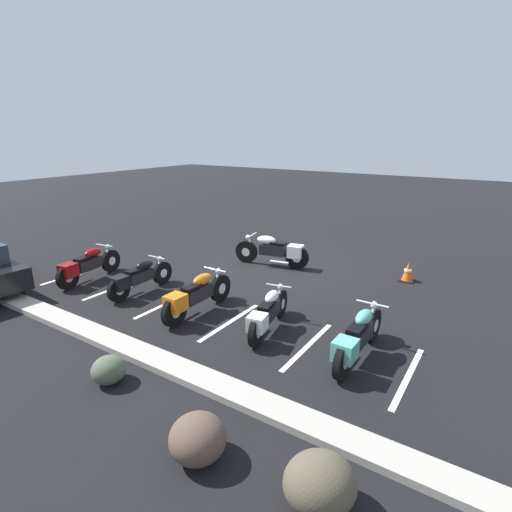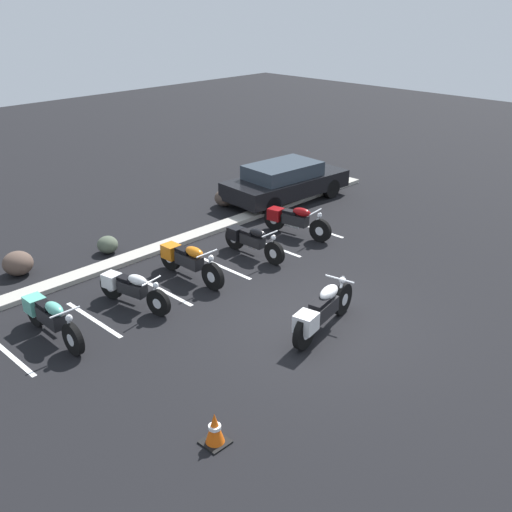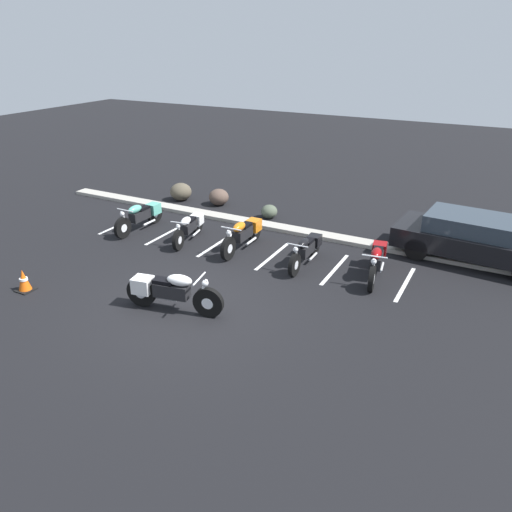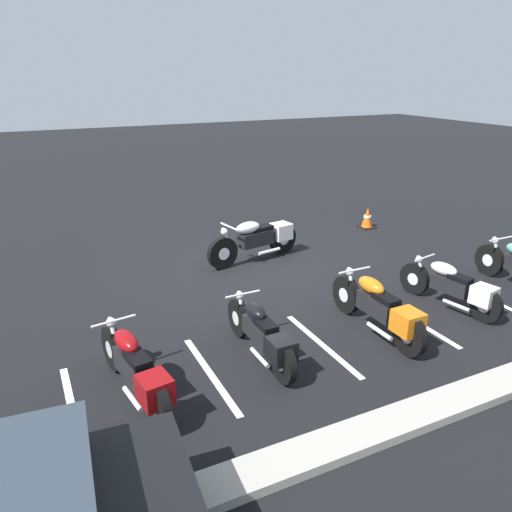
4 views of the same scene
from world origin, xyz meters
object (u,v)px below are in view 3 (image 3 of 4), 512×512
object	(u,v)px
landscape_rock_1	(181,192)
parked_bike_3	(307,249)
motorcycle_white_featured	(169,291)
parked_bike_1	(190,227)
traffic_cone	(24,281)
landscape_rock_3	(219,197)
landscape_rock_2	(269,212)
parked_bike_0	(141,215)
parked_bike_4	(377,260)
car_black	(475,238)
landscape_rock_0	(416,229)
parked_bike_2	(244,233)

from	to	relation	value
landscape_rock_1	parked_bike_3	bearing A→B (deg)	-25.83
motorcycle_white_featured	parked_bike_1	bearing A→B (deg)	108.14
parked_bike_1	landscape_rock_1	bearing A→B (deg)	-151.33
traffic_cone	motorcycle_white_featured	bearing A→B (deg)	13.47
landscape_rock_3	landscape_rock_2	bearing A→B (deg)	-10.55
landscape_rock_2	traffic_cone	xyz separation A→B (m)	(-2.97, -7.57, 0.03)
parked_bike_0	parked_bike_4	size ratio (longest dim) A/B	1.01
motorcycle_white_featured	landscape_rock_2	world-z (taller)	motorcycle_white_featured
car_black	traffic_cone	size ratio (longest dim) A/B	7.88
parked_bike_3	landscape_rock_1	size ratio (longest dim) A/B	2.56
car_black	landscape_rock_1	world-z (taller)	car_black
parked_bike_1	landscape_rock_3	xyz separation A→B (m)	(-1.02, 3.33, -0.13)
motorcycle_white_featured	landscape_rock_0	distance (m)	8.28
parked_bike_1	parked_bike_2	size ratio (longest dim) A/B	0.90
landscape_rock_0	traffic_cone	xyz separation A→B (m)	(-7.78, -8.13, -0.01)
landscape_rock_1	motorcycle_white_featured	bearing A→B (deg)	-56.13
motorcycle_white_featured	landscape_rock_0	xyz separation A→B (m)	(4.03, 7.23, -0.22)
parked_bike_3	landscape_rock_0	size ratio (longest dim) A/B	3.12
motorcycle_white_featured	traffic_cone	distance (m)	3.86
parked_bike_2	parked_bike_4	bearing A→B (deg)	89.79
parked_bike_1	parked_bike_3	size ratio (longest dim) A/B	0.98
parked_bike_4	landscape_rock_3	world-z (taller)	parked_bike_4
parked_bike_4	parked_bike_1	bearing A→B (deg)	-96.73
parked_bike_3	landscape_rock_1	distance (m)	7.14
parked_bike_4	landscape_rock_1	bearing A→B (deg)	-118.21
parked_bike_0	landscape_rock_2	world-z (taller)	parked_bike_0
motorcycle_white_featured	parked_bike_3	world-z (taller)	motorcycle_white_featured
landscape_rock_1	parked_bike_1	bearing A→B (deg)	-50.54
car_black	landscape_rock_1	bearing A→B (deg)	-179.51
parked_bike_4	landscape_rock_2	world-z (taller)	parked_bike_4
parked_bike_0	parked_bike_3	distance (m)	5.75
parked_bike_2	car_black	xyz separation A→B (m)	(6.06, 2.23, 0.21)
landscape_rock_0	landscape_rock_1	bearing A→B (deg)	-177.87
parked_bike_1	parked_bike_0	bearing A→B (deg)	-102.06
landscape_rock_1	traffic_cone	xyz separation A→B (m)	(0.89, -7.81, -0.07)
parked_bike_1	parked_bike_3	bearing A→B (deg)	79.74
motorcycle_white_featured	parked_bike_4	xyz separation A→B (m)	(3.68, 3.96, -0.04)
motorcycle_white_featured	parked_bike_2	distance (m)	3.95
landscape_rock_1	parked_bike_0	bearing A→B (deg)	-77.58
parked_bike_2	traffic_cone	bearing A→B (deg)	-36.20
car_black	landscape_rock_3	distance (m)	8.93
landscape_rock_0	landscape_rock_2	size ratio (longest dim) A/B	1.17
landscape_rock_3	parked_bike_3	bearing A→B (deg)	-34.19
parked_bike_3	car_black	bearing A→B (deg)	120.03
parked_bike_0	landscape_rock_0	size ratio (longest dim) A/B	3.33
landscape_rock_0	car_black	bearing A→B (deg)	-30.77
parked_bike_0	motorcycle_white_featured	bearing A→B (deg)	46.64
motorcycle_white_featured	landscape_rock_1	size ratio (longest dim) A/B	2.91
parked_bike_1	landscape_rock_2	world-z (taller)	parked_bike_1
parked_bike_2	landscape_rock_3	bearing A→B (deg)	-138.66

